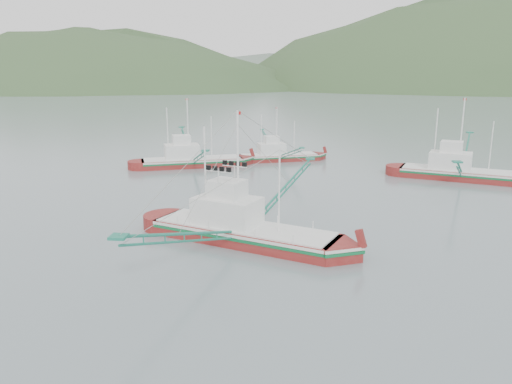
# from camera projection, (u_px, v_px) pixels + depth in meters

# --- Properties ---
(ground) EXTENTS (1200.00, 1200.00, 0.00)m
(ground) POSITION_uv_depth(u_px,v_px,m) (249.00, 245.00, 42.49)
(ground) COLOR slate
(ground) RESTS_ON ground
(main_boat) EXTENTS (17.04, 28.81, 12.17)m
(main_boat) POSITION_uv_depth(u_px,v_px,m) (242.00, 214.00, 42.82)
(main_boat) COLOR maroon
(main_boat) RESTS_ON ground
(bg_boat_left) EXTENTS (15.85, 26.88, 11.28)m
(bg_boat_left) POSITION_uv_depth(u_px,v_px,m) (191.00, 152.00, 76.72)
(bg_boat_left) COLOR maroon
(bg_boat_left) RESTS_ON ground
(bg_boat_far) EXTENTS (13.32, 22.65, 9.47)m
(bg_boat_far) POSITION_uv_depth(u_px,v_px,m) (278.00, 150.00, 81.82)
(bg_boat_far) COLOR maroon
(bg_boat_far) RESTS_ON ground
(bg_boat_right) EXTENTS (16.65, 28.31, 11.83)m
(bg_boat_right) POSITION_uv_depth(u_px,v_px,m) (462.00, 163.00, 67.52)
(bg_boat_right) COLOR maroon
(bg_boat_right) RESTS_ON ground
(headland_left) EXTENTS (448.00, 308.00, 210.00)m
(headland_left) POSITION_uv_depth(u_px,v_px,m) (82.00, 89.00, 408.31)
(headland_left) COLOR #314C27
(headland_left) RESTS_ON ground
(ridge_distant) EXTENTS (960.00, 400.00, 240.00)m
(ridge_distant) POSITION_uv_depth(u_px,v_px,m) (330.00, 83.00, 580.66)
(ridge_distant) COLOR slate
(ridge_distant) RESTS_ON ground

